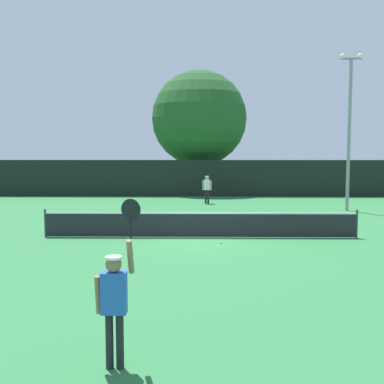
% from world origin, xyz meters
% --- Properties ---
extents(ground_plane, '(120.00, 120.00, 0.00)m').
position_xyz_m(ground_plane, '(0.00, 0.00, 0.00)').
color(ground_plane, '#2D723D').
extents(tennis_net, '(11.91, 0.08, 1.07)m').
position_xyz_m(tennis_net, '(0.00, 0.00, 0.51)').
color(tennis_net, '#232328').
rests_on(tennis_net, ground).
extents(perimeter_fence, '(38.46, 0.12, 2.59)m').
position_xyz_m(perimeter_fence, '(0.00, 15.74, 1.29)').
color(perimeter_fence, black).
rests_on(perimeter_fence, ground).
extents(player_serving, '(0.67, 0.40, 2.60)m').
position_xyz_m(player_serving, '(-1.30, -10.78, 1.16)').
color(player_serving, blue).
rests_on(player_serving, ground).
extents(player_receiving, '(0.57, 0.25, 1.70)m').
position_xyz_m(player_receiving, '(0.43, 11.27, 1.04)').
color(player_receiving, white).
rests_on(player_receiving, ground).
extents(tennis_ball, '(0.07, 0.07, 0.07)m').
position_xyz_m(tennis_ball, '(0.73, -1.14, 0.03)').
color(tennis_ball, '#CCE033').
rests_on(tennis_ball, ground).
extents(light_pole, '(1.18, 0.28, 8.41)m').
position_xyz_m(light_pole, '(8.03, 7.99, 4.77)').
color(light_pole, gray).
rests_on(light_pole, ground).
extents(large_tree, '(7.38, 7.38, 9.44)m').
position_xyz_m(large_tree, '(-0.06, 19.35, 5.74)').
color(large_tree, brown).
rests_on(large_tree, ground).
extents(parked_car_near, '(2.42, 4.41, 1.69)m').
position_xyz_m(parked_car_near, '(-3.05, 23.87, 0.78)').
color(parked_car_near, '#B7B7BC').
rests_on(parked_car_near, ground).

